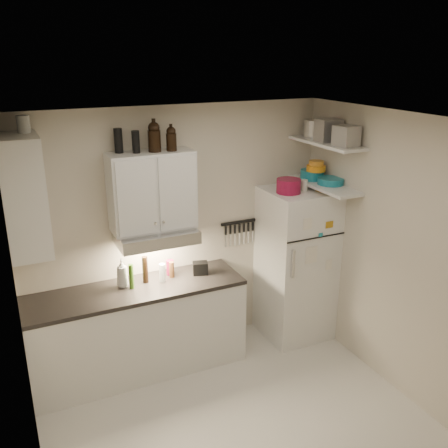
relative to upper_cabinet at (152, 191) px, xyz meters
name	(u,v)px	position (x,y,z in m)	size (l,w,h in m)	color
floor	(242,430)	(0.30, -1.33, -1.84)	(3.20, 3.00, 0.02)	silver
ceiling	(246,123)	(0.30, -1.33, 0.78)	(3.20, 3.00, 0.02)	silver
back_wall	(177,233)	(0.30, 0.18, -0.53)	(3.20, 0.02, 2.60)	beige
left_wall	(23,342)	(-1.31, -1.33, -0.53)	(0.02, 3.00, 2.60)	beige
right_wall	(402,259)	(1.91, -1.33, -0.53)	(0.02, 3.00, 2.60)	beige
base_cabinet	(138,331)	(-0.25, -0.14, -1.39)	(2.10, 0.60, 0.88)	silver
countertop	(136,290)	(-0.25, -0.14, -0.93)	(2.10, 0.62, 0.04)	black
upper_cabinet	(152,191)	(0.00, 0.00, 0.00)	(0.80, 0.33, 0.75)	silver
side_cabinet	(24,196)	(-1.14, -0.14, 0.12)	(0.33, 0.55, 1.00)	silver
range_hood	(156,236)	(0.00, -0.06, -0.44)	(0.76, 0.46, 0.12)	silver
fridge	(296,264)	(1.55, -0.18, -0.98)	(0.70, 0.68, 1.70)	white
shelf_hi	(326,143)	(1.75, -0.31, 0.38)	(0.30, 0.95, 0.03)	silver
shelf_lo	(323,185)	(1.75, -0.31, -0.07)	(0.30, 0.95, 0.03)	silver
knife_strip	(239,222)	(1.00, 0.15, -0.51)	(0.42, 0.02, 0.03)	black
dutch_oven	(289,186)	(1.38, -0.22, -0.05)	(0.25, 0.25, 0.15)	maroon
book_stack	(330,188)	(1.79, -0.37, -0.09)	(0.18, 0.22, 0.07)	#B37E16
spice_jar	(304,185)	(1.57, -0.22, -0.07)	(0.07, 0.07, 0.11)	silver
stock_pot	(315,128)	(1.80, -0.03, 0.48)	(0.25, 0.25, 0.18)	silver
tin_a	(328,130)	(1.76, -0.32, 0.50)	(0.22, 0.20, 0.22)	#AAAAAD
tin_b	(346,136)	(1.75, -0.61, 0.49)	(0.20, 0.20, 0.20)	#AAAAAD
bowl_teal	(312,175)	(1.75, -0.09, 0.00)	(0.25, 0.25, 0.10)	#19768A
bowl_orange	(316,168)	(1.76, -0.15, 0.08)	(0.20, 0.20, 0.06)	orange
bowl_yellow	(316,163)	(1.76, -0.15, 0.14)	(0.16, 0.16, 0.05)	orange
plates	(331,181)	(1.80, -0.35, -0.02)	(0.27, 0.27, 0.07)	#19768A
growler_a	(154,136)	(0.04, -0.02, 0.52)	(0.12, 0.12, 0.28)	black
growler_b	(171,138)	(0.20, -0.04, 0.49)	(0.10, 0.10, 0.23)	black
thermos_a	(136,142)	(-0.13, -0.01, 0.48)	(0.07, 0.07, 0.20)	black
thermos_b	(118,141)	(-0.27, 0.07, 0.49)	(0.08, 0.08, 0.22)	black
side_jar	(23,124)	(-1.06, -0.05, 0.69)	(0.10, 0.10, 0.14)	silver
soap_bottle	(122,271)	(-0.35, -0.05, -0.74)	(0.12, 0.12, 0.32)	silver
pepper_mill	(172,270)	(0.15, -0.05, -0.82)	(0.05, 0.05, 0.16)	brown
oil_bottle	(131,276)	(-0.28, -0.12, -0.78)	(0.05, 0.05, 0.25)	#376318
vinegar_bottle	(145,270)	(-0.12, -0.05, -0.77)	(0.06, 0.06, 0.27)	black
clear_bottle	(162,273)	(0.04, -0.10, -0.81)	(0.06, 0.06, 0.18)	silver
red_jar	(170,267)	(0.16, 0.02, -0.83)	(0.08, 0.08, 0.16)	maroon
caddy	(200,268)	(0.44, -0.10, -0.84)	(0.15, 0.11, 0.13)	black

